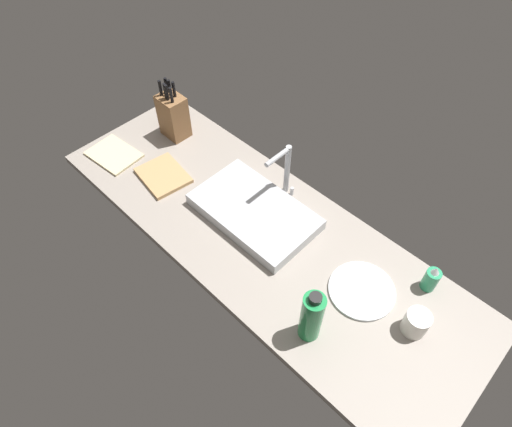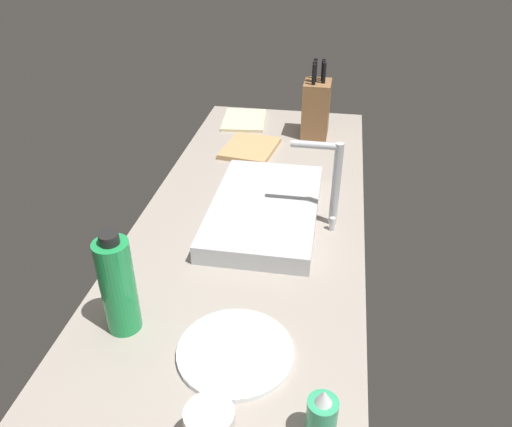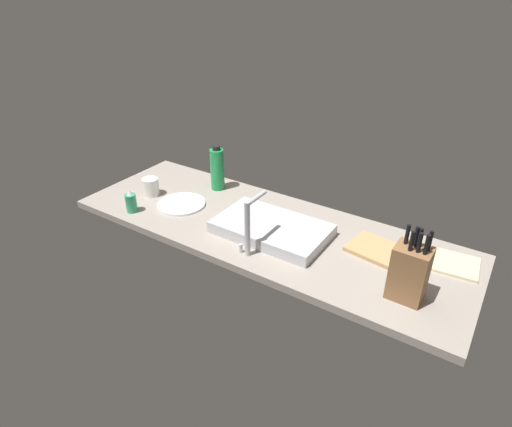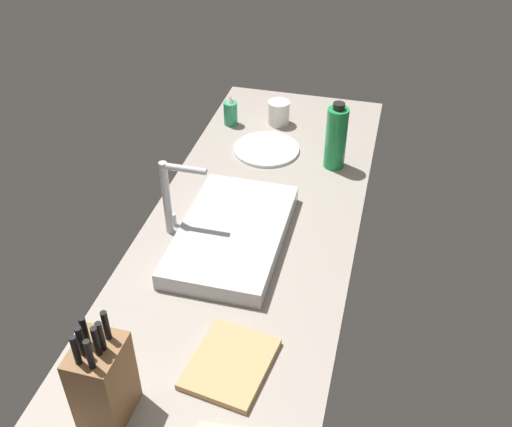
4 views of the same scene
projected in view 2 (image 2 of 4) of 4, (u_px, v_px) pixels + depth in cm
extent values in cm
cube|color=gray|center=(248.00, 233.00, 144.29)|extent=(188.83, 65.54, 3.50)
cube|color=#B7BABF|center=(265.00, 210.00, 146.64)|extent=(50.66, 30.38, 5.32)
cylinder|color=#B7BABF|center=(336.00, 185.00, 138.80)|extent=(2.40, 2.40, 25.15)
cylinder|color=#B7BABF|center=(315.00, 145.00, 133.52)|extent=(2.00, 13.00, 2.00)
cylinder|color=#B7BABF|center=(332.00, 224.00, 141.55)|extent=(1.60, 1.60, 4.00)
cube|color=brown|center=(316.00, 109.00, 193.64)|extent=(12.63, 10.27, 21.33)
cylinder|color=black|center=(315.00, 69.00, 189.49)|extent=(1.42, 1.42, 7.56)
cylinder|color=black|center=(323.00, 69.00, 188.82)|extent=(1.42, 1.42, 7.56)
cylinder|color=black|center=(315.00, 71.00, 186.72)|extent=(1.42, 1.42, 7.56)
cylinder|color=black|center=(323.00, 71.00, 186.89)|extent=(1.42, 1.42, 7.56)
cylinder|color=black|center=(314.00, 72.00, 185.61)|extent=(1.42, 1.42, 7.56)
cylinder|color=black|center=(324.00, 73.00, 184.73)|extent=(1.42, 1.42, 7.56)
cylinder|color=black|center=(314.00, 75.00, 183.16)|extent=(1.42, 1.42, 7.56)
cube|color=tan|center=(250.00, 148.00, 186.60)|extent=(24.64, 21.07, 1.80)
cylinder|color=#2D9966|center=(321.00, 420.00, 85.54)|extent=(5.40, 5.40, 9.35)
cone|color=silver|center=(324.00, 397.00, 82.28)|extent=(2.97, 2.97, 2.80)
cylinder|color=#1E8E47|center=(118.00, 287.00, 104.73)|extent=(7.44, 7.44, 22.44)
cylinder|color=black|center=(109.00, 239.00, 98.13)|extent=(4.09, 4.09, 2.20)
cylinder|color=white|center=(235.00, 352.00, 103.62)|extent=(24.29, 24.29, 1.20)
cube|color=beige|center=(244.00, 120.00, 210.79)|extent=(24.84, 19.27, 1.20)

